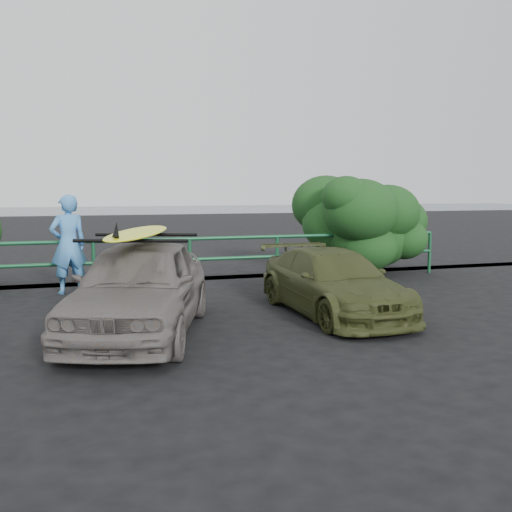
{
  "coord_description": "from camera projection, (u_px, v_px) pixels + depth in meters",
  "views": [
    {
      "loc": [
        -1.27,
        -7.08,
        2.06
      ],
      "look_at": [
        1.37,
        1.38,
        1.02
      ],
      "focal_mm": 40.0,
      "sensor_mm": 36.0,
      "label": 1
    }
  ],
  "objects": [
    {
      "name": "sedan",
      "position": [
        140.0,
        287.0,
        8.08
      ],
      "size": [
        2.78,
        4.3,
        1.36
      ],
      "primitive_type": "imported",
      "rotation": [
        0.0,
        0.0,
        -0.32
      ],
      "color": "#68615D",
      "rests_on": "ground"
    },
    {
      "name": "roof_rack",
      "position": [
        139.0,
        238.0,
        8.0
      ],
      "size": [
        1.77,
        1.48,
        0.05
      ],
      "primitive_type": null,
      "rotation": [
        0.0,
        0.0,
        -0.32
      ],
      "color": "black",
      "rests_on": "sedan"
    },
    {
      "name": "ocean",
      "position": [
        90.0,
        208.0,
        64.22
      ],
      "size": [
        200.0,
        200.0,
        0.0
      ],
      "primitive_type": "plane",
      "color": "#525D65",
      "rests_on": "ground"
    },
    {
      "name": "surfboard",
      "position": [
        139.0,
        233.0,
        7.99
      ],
      "size": [
        1.49,
        2.96,
        0.09
      ],
      "primitive_type": "ellipsoid",
      "rotation": [
        0.0,
        0.0,
        -0.32
      ],
      "color": "#F2FF1A",
      "rests_on": "roof_rack"
    },
    {
      "name": "shrub_right",
      "position": [
        348.0,
        228.0,
        13.89
      ],
      "size": [
        3.2,
        2.4,
        2.24
      ],
      "primitive_type": null,
      "color": "#1A4319",
      "rests_on": "ground"
    },
    {
      "name": "olive_vehicle",
      "position": [
        333.0,
        282.0,
        9.4
      ],
      "size": [
        1.6,
        3.72,
        1.07
      ],
      "primitive_type": "imported",
      "rotation": [
        0.0,
        0.0,
        0.03
      ],
      "color": "#3A411C",
      "rests_on": "ground"
    },
    {
      "name": "man",
      "position": [
        68.0,
        244.0,
        11.25
      ],
      "size": [
        0.82,
        0.65,
        1.96
      ],
      "primitive_type": "imported",
      "rotation": [
        0.0,
        0.0,
        3.43
      ],
      "color": "#478ED5",
      "rests_on": "ground"
    },
    {
      "name": "ground",
      "position": [
        186.0,
        350.0,
        7.33
      ],
      "size": [
        80.0,
        80.0,
        0.0
      ],
      "primitive_type": "plane",
      "color": "black"
    },
    {
      "name": "guardrail",
      "position": [
        143.0,
        263.0,
        12.01
      ],
      "size": [
        14.0,
        0.08,
        1.04
      ],
      "primitive_type": null,
      "color": "#164D2C",
      "rests_on": "ground"
    }
  ]
}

